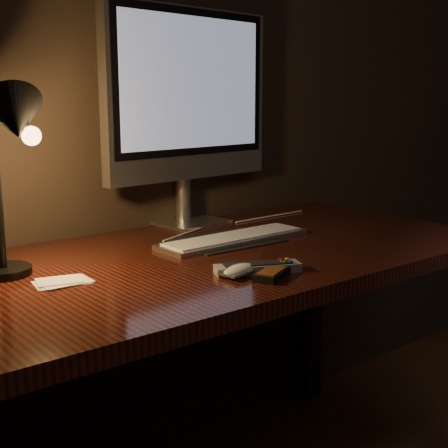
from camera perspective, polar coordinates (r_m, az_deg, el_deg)
desk at (r=1.65m, az=-3.41°, el=-6.62°), size 1.60×0.75×0.75m
monitor at (r=1.89m, az=-3.17°, el=11.36°), size 0.61×0.20×0.64m
keyboard at (r=1.69m, az=0.92°, el=-1.31°), size 0.45×0.14×0.02m
mousepad at (r=1.70m, az=0.05°, el=-1.49°), size 0.28×0.22×0.00m
mouse at (r=1.37m, az=1.48°, el=-4.39°), size 0.10×0.06×0.02m
media_remote at (r=1.37m, az=4.63°, el=-4.41°), size 0.14×0.10×0.02m
tv_remote at (r=1.40m, az=3.11°, el=-4.01°), size 0.20×0.12×0.03m
papers at (r=1.36m, az=-14.58°, el=-5.13°), size 0.12×0.09×0.01m
desk_lamp at (r=1.39m, az=-18.72°, el=6.72°), size 0.19×0.21×0.42m
cable at (r=1.92m, az=1.16°, el=0.04°), size 0.61×0.11×0.01m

